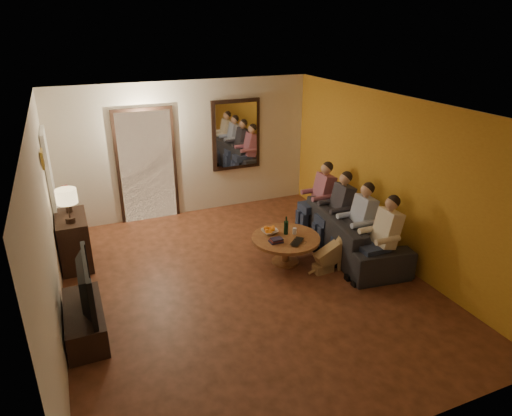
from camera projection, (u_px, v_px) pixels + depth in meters
name	position (u px, v px, depth m)	size (l,w,h in m)	color
floor	(245.00, 283.00, 6.76)	(5.00, 6.00, 0.01)	#442312
ceiling	(243.00, 107.00, 5.76)	(5.00, 6.00, 0.01)	white
back_wall	(187.00, 149.00, 8.81)	(5.00, 0.02, 2.60)	beige
front_wall	(381.00, 328.00, 3.71)	(5.00, 0.02, 2.60)	beige
left_wall	(47.00, 233.00, 5.36)	(0.02, 6.00, 2.60)	beige
right_wall	(392.00, 179.00, 7.17)	(0.02, 6.00, 2.60)	beige
orange_accent	(392.00, 179.00, 7.16)	(0.01, 6.00, 2.60)	#BD7B20
kitchen_doorway	(147.00, 167.00, 8.60)	(1.00, 0.06, 2.10)	#FFE0A5
door_trim	(147.00, 167.00, 8.59)	(1.12, 0.04, 2.22)	black
fridge_glimpse	(161.00, 173.00, 8.75)	(0.45, 0.03, 1.70)	silver
mirror_frame	(236.00, 135.00, 9.06)	(1.00, 0.05, 1.40)	black
mirror_glass	(237.00, 135.00, 9.04)	(0.86, 0.02, 1.26)	white
white_door	(53.00, 192.00, 7.44)	(0.06, 0.85, 2.04)	white
framed_art	(42.00, 159.00, 6.26)	(0.03, 0.28, 0.24)	#B28C33
art_canvas	(44.00, 159.00, 6.27)	(0.01, 0.22, 0.18)	brown
dresser	(74.00, 241.00, 7.17)	(0.45, 0.91, 0.81)	black
table_lamp	(68.00, 206.00, 6.73)	(0.30, 0.30, 0.54)	beige
flower_vase	(67.00, 199.00, 7.12)	(0.14, 0.14, 0.44)	#AA121E
tv_stand	(85.00, 321.00, 5.60)	(0.45, 1.15, 0.38)	black
tv	(79.00, 286.00, 5.41)	(0.14, 1.10, 0.63)	black
sofa	(352.00, 231.00, 7.62)	(0.93, 2.38, 0.70)	black
person_a	(382.00, 241.00, 6.72)	(0.60, 0.40, 1.20)	tan
person_b	(359.00, 225.00, 7.23)	(0.60, 0.40, 1.20)	tan
person_c	(338.00, 212.00, 7.74)	(0.60, 0.40, 1.20)	tan
person_d	(320.00, 200.00, 8.25)	(0.60, 0.40, 1.20)	tan
dog	(329.00, 254.00, 7.01)	(0.56, 0.24, 0.56)	olive
coffee_table	(285.00, 250.00, 7.27)	(1.08, 1.08, 0.45)	brown
bowl	(270.00, 232.00, 7.29)	(0.26, 0.26, 0.06)	white
oranges	(270.00, 228.00, 7.27)	(0.20, 0.20, 0.08)	orange
wine_bottle	(286.00, 225.00, 7.23)	(0.07, 0.07, 0.31)	black
wine_glass	(295.00, 231.00, 7.27)	(0.06, 0.06, 0.10)	silver
book_stack	(276.00, 240.00, 7.01)	(0.20, 0.15, 0.07)	black
laptop	(300.00, 243.00, 6.98)	(0.33, 0.21, 0.03)	black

